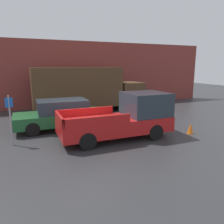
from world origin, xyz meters
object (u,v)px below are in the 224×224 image
car (61,114)px  parking_sign (10,117)px  pickup_truck (125,117)px  traffic_cone (190,128)px  delivery_truck (85,88)px

car → parking_sign: size_ratio=2.17×
pickup_truck → traffic_cone: bearing=-14.1°
pickup_truck → car: 3.67m
delivery_truck → pickup_truck: bearing=-89.3°
delivery_truck → traffic_cone: delivery_truck is taller
pickup_truck → parking_sign: size_ratio=2.40×
parking_sign → traffic_cone: bearing=-11.1°
car → parking_sign: 3.02m
delivery_truck → traffic_cone: (3.31, -7.45, -1.45)m
traffic_cone → car: bearing=149.4°
delivery_truck → traffic_cone: bearing=-66.1°
pickup_truck → traffic_cone: 3.39m
pickup_truck → car: bearing=134.4°
pickup_truck → delivery_truck: delivery_truck is taller
traffic_cone → delivery_truck: bearing=113.9°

